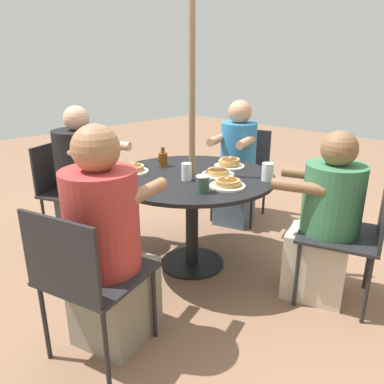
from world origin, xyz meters
name	(u,v)px	position (x,y,z in m)	size (l,w,h in m)	color
ground_plane	(192,263)	(0.00, 0.00, 0.00)	(12.00, 12.00, 0.00)	#8C664C
patio_table	(192,190)	(0.00, 0.00, 0.59)	(1.17, 1.17, 0.71)	black
umbrella_pole	(192,99)	(0.00, 0.00, 1.23)	(0.04, 0.04, 2.47)	#846B4C
patio_chair_north	(243,167)	(-1.04, -0.34, 0.50)	(0.59, 0.59, 0.84)	#232326
diner_north	(237,168)	(-0.88, -0.29, 0.53)	(0.55, 0.45, 1.15)	slate
patio_chair_east	(68,186)	(0.44, -1.00, 0.50)	(0.62, 0.62, 0.84)	#232326
diner_east	(86,186)	(0.37, -0.84, 0.52)	(0.56, 0.62, 1.15)	#3D3D42
patio_chair_south	(85,274)	(1.05, 0.32, 0.50)	(0.58, 0.58, 0.84)	#232326
diner_south	(108,250)	(0.88, 0.27, 0.55)	(0.55, 0.48, 1.20)	gray
patio_chair_west	(354,230)	(-0.37, 1.03, 0.50)	(0.60, 0.60, 0.84)	#232326
diner_west	(324,225)	(-0.31, 0.86, 0.49)	(0.49, 0.57, 1.09)	beige
pancake_plate_a	(229,163)	(-0.35, 0.05, 0.74)	(0.23, 0.23, 0.08)	silver
pancake_plate_b	(228,184)	(0.03, 0.35, 0.73)	(0.23, 0.23, 0.06)	silver
pancake_plate_c	(132,169)	(0.26, -0.35, 0.73)	(0.23, 0.23, 0.06)	silver
pancake_plate_d	(218,173)	(-0.12, 0.14, 0.73)	(0.23, 0.23, 0.05)	silver
syrup_bottle	(163,159)	(-0.01, -0.32, 0.77)	(0.09, 0.07, 0.15)	brown
coffee_cup	(203,184)	(0.22, 0.31, 0.76)	(0.08, 0.08, 0.11)	#33513D
drinking_glass_a	(186,172)	(0.11, 0.06, 0.77)	(0.07, 0.07, 0.12)	silver
drinking_glass_b	(268,172)	(-0.27, 0.45, 0.77)	(0.08, 0.08, 0.12)	silver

